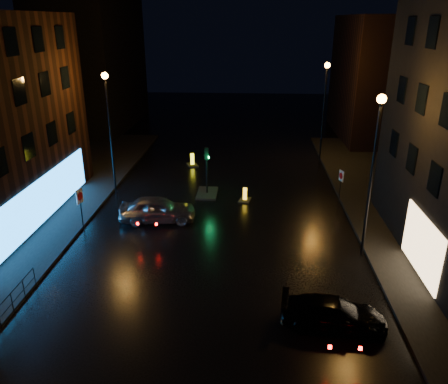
{
  "coord_description": "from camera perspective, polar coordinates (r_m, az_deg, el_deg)",
  "views": [
    {
      "loc": [
        1.84,
        -14.67,
        11.55
      ],
      "look_at": [
        0.42,
        7.39,
        2.8
      ],
      "focal_mm": 35.0,
      "sensor_mm": 36.0,
      "label": 1
    }
  ],
  "objects": [
    {
      "name": "street_lamp_rfar",
      "position": [
        37.63,
        13.01,
        11.89
      ],
      "size": [
        0.44,
        0.44,
        8.37
      ],
      "color": "black",
      "rests_on": "ground"
    },
    {
      "name": "road_sign_right",
      "position": [
        30.19,
        15.03,
        1.71
      ],
      "size": [
        0.22,
        0.52,
        2.22
      ],
      "rotation": [
        0.0,
        0.0,
        3.47
      ],
      "color": "black",
      "rests_on": "ground"
    },
    {
      "name": "street_lamp_lfar",
      "position": [
        30.84,
        -14.84,
        9.68
      ],
      "size": [
        0.44,
        0.44,
        8.37
      ],
      "color": "black",
      "rests_on": "ground"
    },
    {
      "name": "street_lamp_rnear",
      "position": [
        22.33,
        19.07,
        4.84
      ],
      "size": [
        0.44,
        0.44,
        8.37
      ],
      "color": "black",
      "rests_on": "ground"
    },
    {
      "name": "building_far_right",
      "position": [
        48.81,
        19.88,
        13.83
      ],
      "size": [
        8.0,
        14.0,
        12.0
      ],
      "primitive_type": "cube",
      "color": "black",
      "rests_on": "ground"
    },
    {
      "name": "road_sign_left",
      "position": [
        26.36,
        -18.3,
        -0.98
      ],
      "size": [
        0.18,
        0.62,
        2.57
      ],
      "rotation": [
        0.0,
        0.0,
        -0.19
      ],
      "color": "black",
      "rests_on": "ground"
    },
    {
      "name": "dark_sedan",
      "position": [
        18.61,
        14.12,
        -15.17
      ],
      "size": [
        4.38,
        2.2,
        1.22
      ],
      "primitive_type": "imported",
      "rotation": [
        0.0,
        0.0,
        1.45
      ],
      "color": "black",
      "rests_on": "ground"
    },
    {
      "name": "bollard_near",
      "position": [
        29.85,
        2.75,
        -0.77
      ],
      "size": [
        0.93,
        1.2,
        0.93
      ],
      "rotation": [
        0.0,
        0.0,
        -0.22
      ],
      "color": "black",
      "rests_on": "ground"
    },
    {
      "name": "ground",
      "position": [
        18.76,
        -2.85,
        -16.43
      ],
      "size": [
        120.0,
        120.0,
        0.0
      ],
      "primitive_type": "plane",
      "color": "black",
      "rests_on": "ground"
    },
    {
      "name": "traffic_signal",
      "position": [
        30.88,
        -2.23,
        0.61
      ],
      "size": [
        1.4,
        2.4,
        3.45
      ],
      "color": "black",
      "rests_on": "ground"
    },
    {
      "name": "silver_hatchback",
      "position": [
        26.94,
        -8.68,
        -2.23
      ],
      "size": [
        4.77,
        2.35,
        1.56
      ],
      "primitive_type": "imported",
      "rotation": [
        0.0,
        0.0,
        1.68
      ],
      "color": "#A8A9AF",
      "rests_on": "ground"
    },
    {
      "name": "bollard_far",
      "position": [
        37.2,
        -4.16,
        3.81
      ],
      "size": [
        1.18,
        1.41,
        1.05
      ],
      "rotation": [
        0.0,
        0.0,
        0.38
      ],
      "color": "black",
      "rests_on": "ground"
    },
    {
      "name": "building_far_left",
      "position": [
        52.97,
        -16.68,
        15.8
      ],
      "size": [
        8.0,
        16.0,
        14.0
      ],
      "primitive_type": "cube",
      "color": "black",
      "rests_on": "ground"
    }
  ]
}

